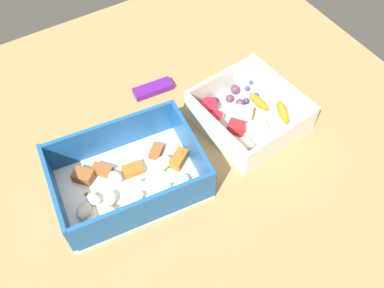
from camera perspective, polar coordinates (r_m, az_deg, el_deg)
name	(u,v)px	position (r cm, az deg, el deg)	size (l,w,h in cm)	color
table_surface	(196,146)	(67.61, 0.62, -0.33)	(80.00, 80.00, 2.00)	#9E7547
pasta_container	(129,177)	(61.42, -8.66, -4.52)	(22.51, 16.98, 6.71)	white
fruit_bowl	(247,114)	(68.65, 7.61, 4.04)	(16.33, 16.87, 5.46)	silver
candy_bar	(153,89)	(73.96, -5.38, 7.55)	(7.00, 2.40, 1.20)	#51197A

